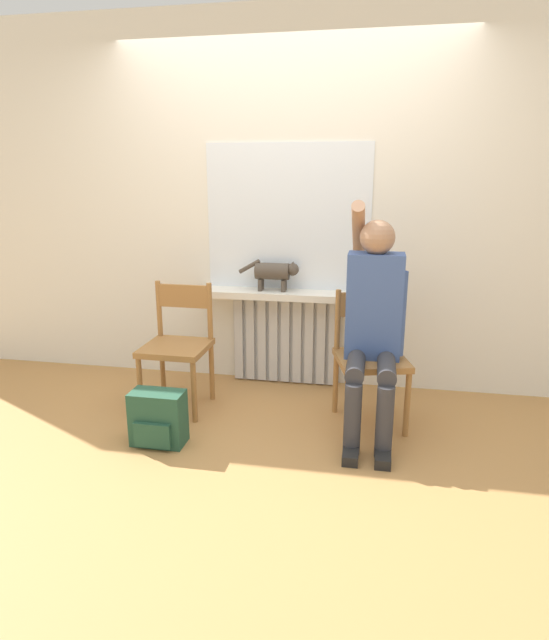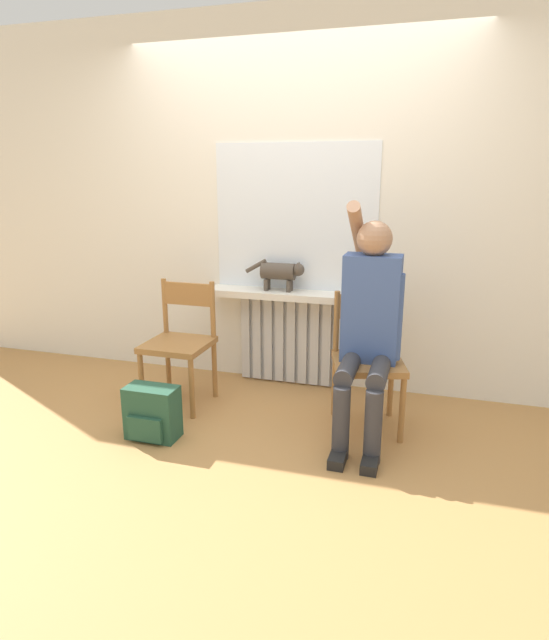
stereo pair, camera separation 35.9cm
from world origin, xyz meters
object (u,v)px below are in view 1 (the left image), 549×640
Objects in this scene: cat at (275,272)px; backpack at (158,419)px; chair_left at (178,344)px; person at (374,318)px; chair_right at (370,356)px.

cat reaches higher than backpack.
chair_left is 0.60× the size of person.
chair_left is 1.34m from person.
person is at bearing 19.82° from backpack.
chair_left is 0.62m from backpack.
chair_left is at bearing 97.02° from backpack.
person reaches higher than chair_right.
backpack is at bearing -82.34° from chair_left.
chair_left is 2.59× the size of backpack.
chair_right is 1.89× the size of cat.
chair_right is at bearing 96.47° from person.
person reaches higher than backpack.
chair_right is at bearing -36.11° from cat.
chair_left is 1.30m from chair_right.
cat is at bearing 139.48° from person.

